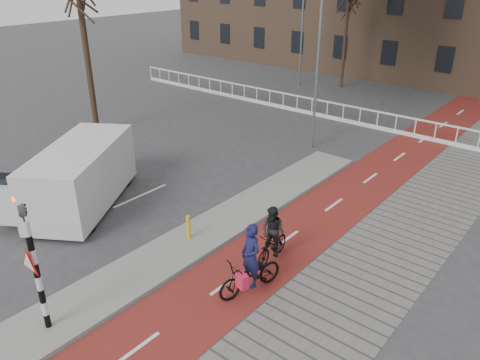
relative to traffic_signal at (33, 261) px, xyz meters
The scene contains 14 objects.
ground 2.90m from the traffic_signal, 73.47° to the left, with size 120.00×120.00×0.00m, color #38383A.
bike_lane 12.36m from the traffic_signal, 80.09° to the left, with size 2.50×60.00×0.01m, color maroon.
sidewalk 13.13m from the traffic_signal, 67.82° to the left, with size 3.00×60.00×0.01m, color slate.
curb_island 6.32m from the traffic_signal, 90.95° to the left, with size 1.80×16.00×0.12m, color gray.
traffic_signal is the anchor object (origin of this frame).
bollard 5.17m from the traffic_signal, 92.61° to the left, with size 0.12×0.12×0.79m, color yellow.
cyclist_near 5.24m from the traffic_signal, 56.27° to the left, with size 1.17×2.06×2.02m.
cyclist_far 6.38m from the traffic_signal, 67.42° to the left, with size 0.77×1.62×1.73m.
van 6.52m from the traffic_signal, 138.50° to the left, with size 4.59×5.55×2.24m.
railing 19.60m from the traffic_signal, 103.02° to the left, with size 28.00×0.10×0.99m.
tree_left 14.91m from the traffic_signal, 140.69° to the left, with size 0.29×0.29×7.80m, color black.
tree_mid 26.90m from the traffic_signal, 103.66° to the left, with size 0.24×0.24×6.64m, color black.
streetlight_near 14.73m from the traffic_signal, 96.23° to the left, with size 0.12×0.12×8.16m, color slate.
streetlight_left 26.45m from the traffic_signal, 109.95° to the left, with size 0.12×0.12×7.97m, color slate.
Camera 1 is at (8.43, -5.75, 7.99)m, focal length 35.00 mm.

